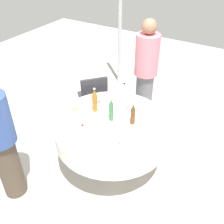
{
  "coord_description": "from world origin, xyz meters",
  "views": [
    {
      "loc": [
        -2.19,
        -1.32,
        2.69
      ],
      "look_at": [
        0.0,
        0.0,
        0.87
      ],
      "focal_mm": 42.58,
      "sensor_mm": 36.0,
      "label": 1
    }
  ],
  "objects_px": {
    "wine_glass_left": "(129,103)",
    "person_near": "(1,140)",
    "bottle_green_mid": "(111,110)",
    "chair_rear": "(93,96)",
    "bottle_clear_left": "(78,124)",
    "wine_glass_right": "(100,97)",
    "dining_table": "(112,130)",
    "bottle_amber_right": "(95,100)",
    "plate_south": "(75,110)",
    "plate_front": "(149,115)",
    "wine_glass_north": "(121,138)",
    "bottle_brown_near": "(133,114)",
    "wine_glass_rear": "(95,121)",
    "bottle_clear_rear": "(84,137)",
    "bottle_clear_far": "(124,93)",
    "person_mid": "(146,74)"
  },
  "relations": [
    {
      "from": "wine_glass_left",
      "to": "person_near",
      "type": "xyz_separation_m",
      "value": [
        -1.3,
        0.85,
        -0.02
      ]
    },
    {
      "from": "bottle_green_mid",
      "to": "chair_rear",
      "type": "height_order",
      "value": "bottle_green_mid"
    },
    {
      "from": "wine_glass_left",
      "to": "bottle_clear_left",
      "type": "bearing_deg",
      "value": 159.6
    },
    {
      "from": "wine_glass_right",
      "to": "dining_table",
      "type": "bearing_deg",
      "value": -126.79
    },
    {
      "from": "bottle_amber_right",
      "to": "plate_south",
      "type": "xyz_separation_m",
      "value": [
        -0.13,
        0.22,
        -0.14
      ]
    },
    {
      "from": "plate_front",
      "to": "plate_south",
      "type": "relative_size",
      "value": 1.08
    },
    {
      "from": "dining_table",
      "to": "wine_glass_north",
      "type": "relative_size",
      "value": 10.05
    },
    {
      "from": "bottle_clear_left",
      "to": "dining_table",
      "type": "bearing_deg",
      "value": -26.21
    },
    {
      "from": "wine_glass_north",
      "to": "plate_south",
      "type": "relative_size",
      "value": 0.69
    },
    {
      "from": "dining_table",
      "to": "bottle_brown_near",
      "type": "distance_m",
      "value": 0.38
    },
    {
      "from": "bottle_clear_left",
      "to": "wine_glass_left",
      "type": "height_order",
      "value": "bottle_clear_left"
    },
    {
      "from": "bottle_green_mid",
      "to": "chair_rear",
      "type": "bearing_deg",
      "value": 48.45
    },
    {
      "from": "wine_glass_rear",
      "to": "wine_glass_north",
      "type": "bearing_deg",
      "value": -104.17
    },
    {
      "from": "bottle_green_mid",
      "to": "wine_glass_left",
      "type": "distance_m",
      "value": 0.31
    },
    {
      "from": "bottle_clear_left",
      "to": "wine_glass_right",
      "type": "xyz_separation_m",
      "value": [
        0.65,
        0.12,
        -0.03
      ]
    },
    {
      "from": "bottle_clear_rear",
      "to": "wine_glass_right",
      "type": "relative_size",
      "value": 1.97
    },
    {
      "from": "dining_table",
      "to": "bottle_clear_rear",
      "type": "xyz_separation_m",
      "value": [
        -0.54,
        0.02,
        0.29
      ]
    },
    {
      "from": "bottle_clear_rear",
      "to": "person_near",
      "type": "bearing_deg",
      "value": 120.25
    },
    {
      "from": "bottle_clear_far",
      "to": "person_near",
      "type": "bearing_deg",
      "value": 154.88
    },
    {
      "from": "bottle_clear_far",
      "to": "wine_glass_rear",
      "type": "bearing_deg",
      "value": 179.7
    },
    {
      "from": "bottle_clear_far",
      "to": "bottle_clear_rear",
      "type": "distance_m",
      "value": 1.02
    },
    {
      "from": "bottle_green_mid",
      "to": "plate_south",
      "type": "xyz_separation_m",
      "value": [
        -0.07,
        0.5,
        -0.13
      ]
    },
    {
      "from": "bottle_brown_near",
      "to": "wine_glass_rear",
      "type": "bearing_deg",
      "value": 131.1
    },
    {
      "from": "bottle_clear_left",
      "to": "bottle_clear_far",
      "type": "bearing_deg",
      "value": -6.66
    },
    {
      "from": "bottle_clear_far",
      "to": "wine_glass_rear",
      "type": "distance_m",
      "value": 0.68
    },
    {
      "from": "dining_table",
      "to": "person_near",
      "type": "distance_m",
      "value": 1.28
    },
    {
      "from": "bottle_brown_near",
      "to": "wine_glass_left",
      "type": "xyz_separation_m",
      "value": [
        0.23,
        0.17,
        -0.03
      ]
    },
    {
      "from": "wine_glass_right",
      "to": "wine_glass_north",
      "type": "relative_size",
      "value": 1.08
    },
    {
      "from": "bottle_amber_right",
      "to": "person_mid",
      "type": "bearing_deg",
      "value": -13.03
    },
    {
      "from": "bottle_green_mid",
      "to": "bottle_clear_left",
      "type": "relative_size",
      "value": 1.04
    },
    {
      "from": "bottle_green_mid",
      "to": "chair_rear",
      "type": "distance_m",
      "value": 1.01
    },
    {
      "from": "plate_front",
      "to": "person_mid",
      "type": "distance_m",
      "value": 0.85
    },
    {
      "from": "bottle_amber_right",
      "to": "wine_glass_north",
      "type": "height_order",
      "value": "bottle_amber_right"
    },
    {
      "from": "bottle_amber_right",
      "to": "wine_glass_rear",
      "type": "xyz_separation_m",
      "value": [
        -0.29,
        -0.2,
        -0.05
      ]
    },
    {
      "from": "bottle_clear_rear",
      "to": "wine_glass_north",
      "type": "distance_m",
      "value": 0.4
    },
    {
      "from": "wine_glass_north",
      "to": "person_mid",
      "type": "bearing_deg",
      "value": 15.16
    },
    {
      "from": "bottle_brown_near",
      "to": "person_near",
      "type": "bearing_deg",
      "value": 136.57
    },
    {
      "from": "bottle_brown_near",
      "to": "person_near",
      "type": "relative_size",
      "value": 0.18
    },
    {
      "from": "bottle_green_mid",
      "to": "wine_glass_rear",
      "type": "height_order",
      "value": "bottle_green_mid"
    },
    {
      "from": "bottle_clear_left",
      "to": "bottle_clear_rear",
      "type": "height_order",
      "value": "bottle_clear_rear"
    },
    {
      "from": "wine_glass_rear",
      "to": "bottle_clear_rear",
      "type": "bearing_deg",
      "value": -166.22
    },
    {
      "from": "plate_south",
      "to": "dining_table",
      "type": "bearing_deg",
      "value": -84.27
    },
    {
      "from": "bottle_clear_far",
      "to": "chair_rear",
      "type": "relative_size",
      "value": 0.31
    },
    {
      "from": "wine_glass_right",
      "to": "wine_glass_left",
      "type": "bearing_deg",
      "value": -80.18
    },
    {
      "from": "wine_glass_north",
      "to": "chair_rear",
      "type": "height_order",
      "value": "wine_glass_north"
    },
    {
      "from": "bottle_green_mid",
      "to": "wine_glass_left",
      "type": "relative_size",
      "value": 2.09
    },
    {
      "from": "person_mid",
      "to": "plate_south",
      "type": "bearing_deg",
      "value": -115.5
    },
    {
      "from": "bottle_brown_near",
      "to": "wine_glass_rear",
      "type": "xyz_separation_m",
      "value": [
        -0.29,
        0.34,
        -0.04
      ]
    },
    {
      "from": "bottle_clear_far",
      "to": "bottle_amber_right",
      "type": "relative_size",
      "value": 0.83
    },
    {
      "from": "bottle_amber_right",
      "to": "wine_glass_right",
      "type": "height_order",
      "value": "bottle_amber_right"
    }
  ]
}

